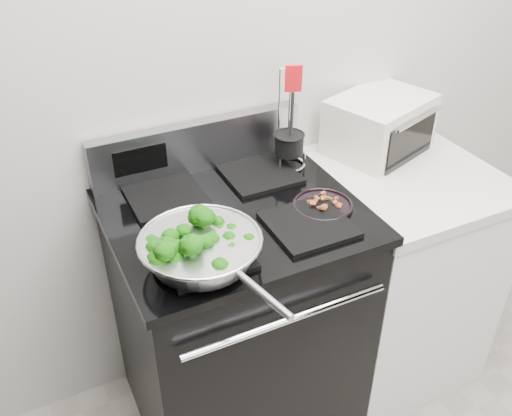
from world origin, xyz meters
TOP-DOWN VIEW (x-y plane):
  - back_wall at (0.00, 1.75)m, footprint 4.00×0.02m
  - gas_range at (-0.30, 1.41)m, footprint 0.79×0.69m
  - counter at (0.39, 1.41)m, footprint 0.62×0.68m
  - skillet at (-0.49, 1.22)m, footprint 0.34×0.54m
  - broccoli_pile at (-0.49, 1.22)m, footprint 0.27×0.27m
  - bacon_plate at (-0.04, 1.31)m, footprint 0.19×0.19m
  - utensil_holder at (-0.01, 1.60)m, footprint 0.12×0.12m
  - toaster_oven at (0.39, 1.60)m, footprint 0.44×0.39m

SIDE VIEW (x-z plane):
  - counter at x=0.39m, z-range 0.00..0.92m
  - gas_range at x=-0.30m, z-range -0.08..1.05m
  - bacon_plate at x=-0.04m, z-range 0.95..0.99m
  - skillet at x=-0.49m, z-range 0.97..1.04m
  - utensil_holder at x=-0.01m, z-range 0.83..1.21m
  - broccoli_pile at x=-0.49m, z-range 0.98..1.07m
  - toaster_oven at x=0.39m, z-range 0.92..1.13m
  - back_wall at x=0.00m, z-range 0.00..2.70m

